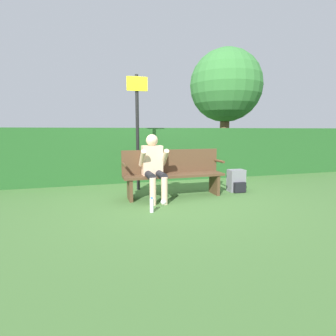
% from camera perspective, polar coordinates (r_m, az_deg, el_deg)
% --- Properties ---
extents(ground_plane, '(40.00, 40.00, 0.00)m').
position_cam_1_polar(ground_plane, '(5.07, 1.33, -6.26)').
color(ground_plane, '#426B33').
extents(hedge_back, '(12.00, 0.53, 1.32)m').
position_cam_1_polar(hedge_back, '(6.69, -3.31, 3.02)').
color(hedge_back, '#235623').
rests_on(hedge_back, ground).
extents(park_bench, '(1.93, 0.42, 0.89)m').
position_cam_1_polar(park_bench, '(5.03, 1.11, -0.93)').
color(park_bench, '#513823').
rests_on(park_bench, ground).
extents(person_seated, '(0.50, 0.66, 1.19)m').
position_cam_1_polar(person_seated, '(4.76, -3.16, 0.82)').
color(person_seated, beige).
rests_on(person_seated, ground).
extents(backpack, '(0.33, 0.30, 0.46)m').
position_cam_1_polar(backpack, '(5.63, 14.68, -2.80)').
color(backpack, slate).
rests_on(backpack, ground).
extents(water_bottle, '(0.06, 0.06, 0.24)m').
position_cam_1_polar(water_bottle, '(4.11, -3.56, -8.10)').
color(water_bottle, white).
rests_on(water_bottle, ground).
extents(signpost, '(0.43, 0.09, 2.39)m').
position_cam_1_polar(signpost, '(5.56, -6.67, 9.47)').
color(signpost, black).
rests_on(signpost, ground).
extents(parked_car, '(2.68, 4.73, 1.32)m').
position_cam_1_polar(parked_car, '(14.92, -31.31, 4.62)').
color(parked_car, silver).
rests_on(parked_car, ground).
extents(tree, '(2.56, 2.56, 4.13)m').
position_cam_1_polar(tree, '(10.02, 12.47, 16.97)').
color(tree, brown).
rests_on(tree, ground).
extents(litter_crumple, '(0.10, 0.10, 0.10)m').
position_cam_1_polar(litter_crumple, '(4.52, -0.98, -7.41)').
color(litter_crumple, silver).
rests_on(litter_crumple, ground).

